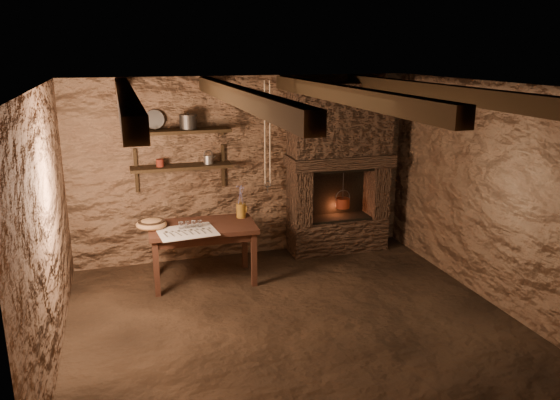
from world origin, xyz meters
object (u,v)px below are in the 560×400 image
object	(u,v)px
stoneware_jug	(241,204)
wooden_bowl	(151,224)
work_table	(203,251)
red_pot	(343,202)
iron_stockpot	(188,123)

from	to	relation	value
stoneware_jug	wooden_bowl	distance (m)	1.11
work_table	red_pot	size ratio (longest dim) A/B	2.36
wooden_bowl	red_pot	distance (m)	2.62
wooden_bowl	red_pot	bearing A→B (deg)	9.28
stoneware_jug	wooden_bowl	xyz separation A→B (m)	(-1.09, -0.10, -0.13)
iron_stockpot	stoneware_jug	bearing A→B (deg)	-39.29
work_table	red_pot	bearing A→B (deg)	15.92
work_table	iron_stockpot	xyz separation A→B (m)	(-0.03, 0.61, 1.47)
stoneware_jug	wooden_bowl	size ratio (longest dim) A/B	1.13
stoneware_jug	red_pot	xyz separation A→B (m)	(1.50, 0.33, -0.19)
stoneware_jug	iron_stockpot	world-z (taller)	iron_stockpot
work_table	iron_stockpot	bearing A→B (deg)	95.41
work_table	wooden_bowl	xyz separation A→B (m)	(-0.58, 0.06, 0.37)
work_table	iron_stockpot	world-z (taller)	iron_stockpot
work_table	stoneware_jug	xyz separation A→B (m)	(0.51, 0.16, 0.50)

